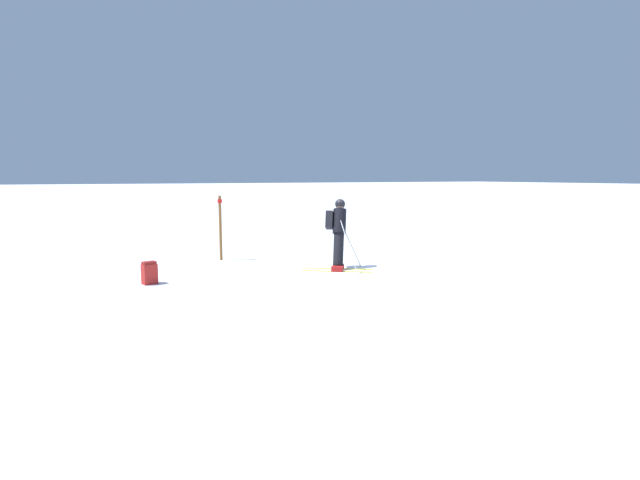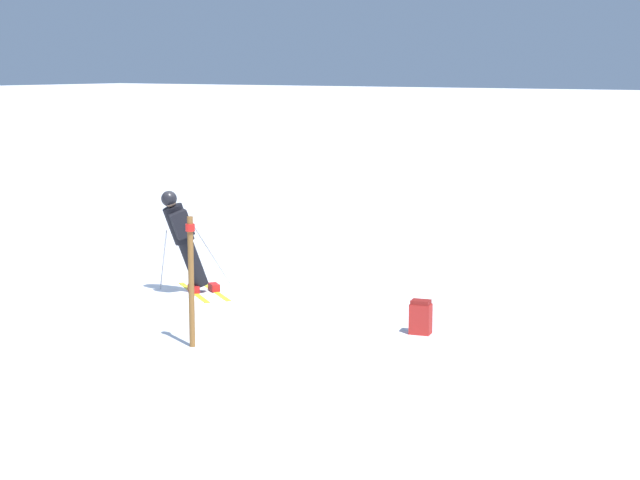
{
  "view_description": "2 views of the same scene",
  "coord_description": "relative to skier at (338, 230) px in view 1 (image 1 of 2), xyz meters",
  "views": [
    {
      "loc": [
        -10.86,
        5.94,
        2.36
      ],
      "look_at": [
        -1.45,
        1.22,
        1.01
      ],
      "focal_mm": 28.0,
      "sensor_mm": 36.0,
      "label": 1
    },
    {
      "loc": [
        13.69,
        11.69,
        3.85
      ],
      "look_at": [
        -0.43,
        2.12,
        1.04
      ],
      "focal_mm": 60.0,
      "sensor_mm": 36.0,
      "label": 2
    }
  ],
  "objects": [
    {
      "name": "skier",
      "position": [
        0.0,
        0.0,
        0.0
      ],
      "size": [
        1.56,
        1.7,
        1.81
      ],
      "rotation": [
        0.0,
        0.0,
        -0.6
      ],
      "color": "yellow",
      "rests_on": "ground"
    },
    {
      "name": "trail_marker",
      "position": [
        2.54,
        2.38,
        0.01
      ],
      "size": [
        0.13,
        0.13,
        1.82
      ],
      "color": "brown",
      "rests_on": "ground"
    },
    {
      "name": "ground_plane",
      "position": [
        -0.29,
        0.17,
        -1.0
      ],
      "size": [
        300.0,
        300.0,
        0.0
      ],
      "primitive_type": "plane",
      "color": "white"
    },
    {
      "name": "spare_backpack",
      "position": [
        0.15,
        4.64,
        -0.75
      ],
      "size": [
        0.29,
        0.34,
        0.5
      ],
      "rotation": [
        0.0,
        0.0,
        1.82
      ],
      "color": "#AD231E",
      "rests_on": "ground"
    }
  ]
}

